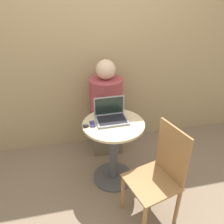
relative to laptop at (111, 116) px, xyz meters
The scene contains 8 objects.
ground_plane 0.78m from the laptop, 82.22° to the right, with size 12.00×12.00×0.00m, color #7F6B56.
back_wall 0.90m from the laptop, 89.20° to the left, with size 7.00×0.05×2.60m.
round_table 0.32m from the laptop, 82.22° to the right, with size 0.62×0.62×0.73m.
laptop is the anchor object (origin of this frame).
cell_phone 0.21m from the laptop, 163.19° to the right, with size 0.05×0.10×0.02m.
computer_mouse 0.29m from the laptop, 161.49° to the right, with size 0.06×0.04×0.03m.
chair_empty 0.73m from the laptop, 63.21° to the right, with size 0.49×0.49×0.93m.
person_seated 0.60m from the laptop, 85.63° to the left, with size 0.40×0.62×1.23m.
Camera 1 is at (-0.41, -1.81, 1.88)m, focal length 35.00 mm.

